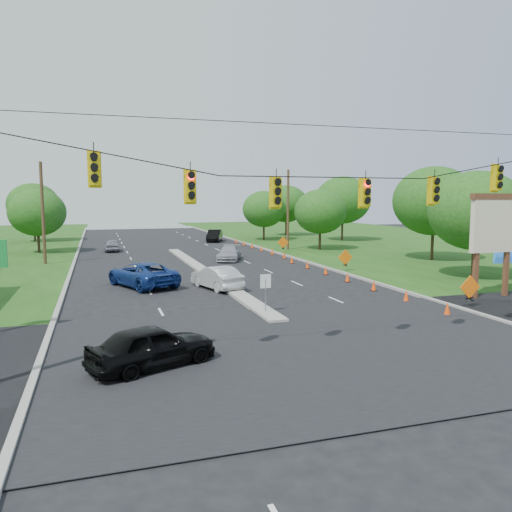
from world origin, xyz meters
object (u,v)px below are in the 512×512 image
object	(u,v)px
black_sedan	(152,346)
white_sedan	(217,277)
blue_pickup	(142,274)
pylon_sign	(495,230)

from	to	relation	value
black_sedan	white_sedan	xyz separation A→B (m)	(5.59, 14.15, -0.02)
black_sedan	white_sedan	size ratio (longest dim) A/B	0.99
black_sedan	white_sedan	world-z (taller)	black_sedan
white_sedan	blue_pickup	distance (m)	5.08
pylon_sign	white_sedan	distance (m)	17.14
white_sedan	pylon_sign	bearing A→B (deg)	137.38
pylon_sign	black_sedan	xyz separation A→B (m)	(-20.62, -6.60, -3.24)
pylon_sign	black_sedan	world-z (taller)	pylon_sign
black_sedan	blue_pickup	bearing A→B (deg)	-26.32
pylon_sign	blue_pickup	xyz separation A→B (m)	(-19.56, 9.86, -3.17)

